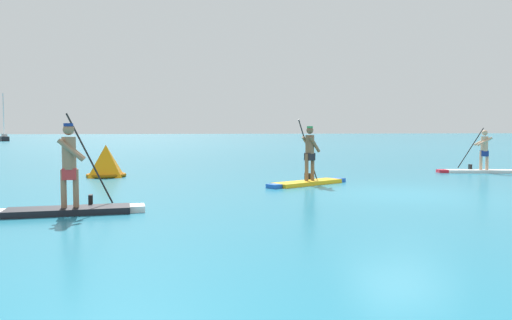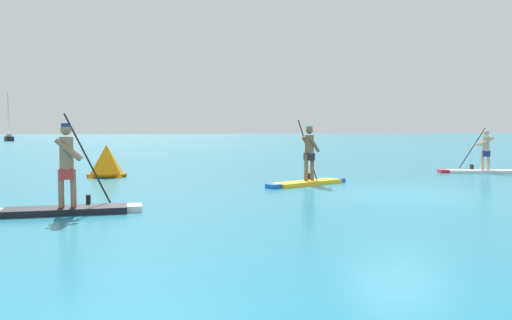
{
  "view_description": "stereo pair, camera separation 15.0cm",
  "coord_description": "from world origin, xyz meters",
  "px_view_note": "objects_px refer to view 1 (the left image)",
  "views": [
    {
      "loc": [
        -6.99,
        -10.9,
        1.61
      ],
      "look_at": [
        -2.47,
        4.69,
        0.64
      ],
      "focal_mm": 34.67,
      "sensor_mm": 36.0,
      "label": 1
    },
    {
      "loc": [
        -6.84,
        -10.94,
        1.61
      ],
      "look_at": [
        -2.47,
        4.69,
        0.64
      ],
      "focal_mm": 34.67,
      "sensor_mm": 36.0,
      "label": 2
    }
  ],
  "objects_px": {
    "paddleboarder_near_left": "(70,195)",
    "race_marker_buoy": "(106,163)",
    "paddleboarder_far_right": "(484,164)",
    "paddleboarder_mid_center": "(309,172)",
    "sailboat_left_horizon": "(4,134)"
  },
  "relations": [
    {
      "from": "paddleboarder_near_left",
      "to": "sailboat_left_horizon",
      "type": "bearing_deg",
      "value": 102.91
    },
    {
      "from": "race_marker_buoy",
      "to": "sailboat_left_horizon",
      "type": "xyz_separation_m",
      "value": [
        -15.75,
        65.29,
        0.64
      ]
    },
    {
      "from": "race_marker_buoy",
      "to": "paddleboarder_near_left",
      "type": "bearing_deg",
      "value": -94.18
    },
    {
      "from": "paddleboarder_far_right",
      "to": "race_marker_buoy",
      "type": "bearing_deg",
      "value": 9.38
    },
    {
      "from": "sailboat_left_horizon",
      "to": "paddleboarder_mid_center",
      "type": "bearing_deg",
      "value": -178.46
    },
    {
      "from": "paddleboarder_far_right",
      "to": "race_marker_buoy",
      "type": "distance_m",
      "value": 14.03
    },
    {
      "from": "paddleboarder_mid_center",
      "to": "sailboat_left_horizon",
      "type": "bearing_deg",
      "value": 82.56
    },
    {
      "from": "paddleboarder_far_right",
      "to": "paddleboarder_mid_center",
      "type": "bearing_deg",
      "value": 32.65
    },
    {
      "from": "race_marker_buoy",
      "to": "sailboat_left_horizon",
      "type": "relative_size",
      "value": 0.22
    },
    {
      "from": "paddleboarder_near_left",
      "to": "race_marker_buoy",
      "type": "bearing_deg",
      "value": 86.99
    },
    {
      "from": "paddleboarder_mid_center",
      "to": "paddleboarder_far_right",
      "type": "relative_size",
      "value": 0.84
    },
    {
      "from": "paddleboarder_mid_center",
      "to": "paddleboarder_near_left",
      "type": "bearing_deg",
      "value": -175.87
    },
    {
      "from": "paddleboarder_near_left",
      "to": "race_marker_buoy",
      "type": "xyz_separation_m",
      "value": [
        0.57,
        7.76,
        0.13
      ]
    },
    {
      "from": "paddleboarder_near_left",
      "to": "paddleboarder_far_right",
      "type": "bearing_deg",
      "value": 22.18
    },
    {
      "from": "paddleboarder_far_right",
      "to": "paddleboarder_near_left",
      "type": "bearing_deg",
      "value": 39.53
    }
  ]
}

